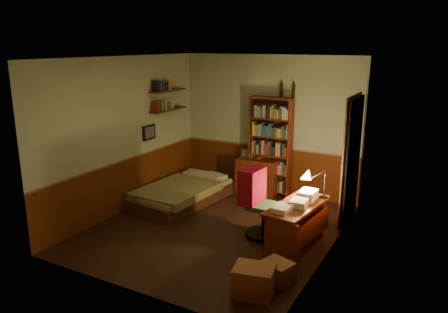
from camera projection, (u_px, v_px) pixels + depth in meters
The scene contains 24 objects.
floor at pixel (216, 229), 6.81m from camera, with size 3.50×4.00×0.02m, color black.
ceiling at pixel (215, 57), 6.14m from camera, with size 3.50×4.00×0.02m, color silver.
wall_back at pixel (269, 125), 8.18m from camera, with size 3.50×0.02×2.60m, color #9EB28E.
wall_left at pixel (125, 135), 7.29m from camera, with size 0.02×4.00×2.60m, color #9EB28E.
wall_right at pixel (334, 162), 5.66m from camera, with size 0.02×4.00×2.60m, color #9EB28E.
wall_front at pixel (125, 185), 4.77m from camera, with size 3.50×0.02×2.60m, color #9EB28E.
doorway at pixel (352, 161), 6.86m from camera, with size 0.06×0.90×2.00m, color black.
door_trim at pixel (350, 161), 6.87m from camera, with size 0.02×0.98×2.08m, color #402113.
bed at pixel (182, 187), 7.88m from camera, with size 1.01×1.89×0.56m, color #5E6F45.
dresser at pixel (257, 177), 8.26m from camera, with size 0.78×0.39×0.69m, color #551F0E.
mini_stereo at pixel (249, 153), 8.38m from camera, with size 0.24×0.18×0.13m, color #B2B2B7.
bookshelf at pixel (270, 147), 8.09m from camera, with size 0.79×0.25×1.85m, color #551F0E.
bottle_left at pixel (281, 90), 7.85m from camera, with size 0.06×0.06×0.24m, color black.
bottle_right at pixel (293, 91), 7.75m from camera, with size 0.06×0.06×0.23m, color black.
desk at pixel (296, 226), 6.10m from camera, with size 0.50×1.20×0.64m, color #551F0E.
paper_stack at pixel (307, 195), 6.24m from camera, with size 0.20×0.28×0.11m, color silver.
desk_lamp at pixel (325, 175), 6.19m from camera, with size 0.21×0.21×0.69m, color black.
office_chair at pixel (264, 200), 6.39m from camera, with size 0.56×0.50×1.13m, color #305434.
red_jacket at pixel (246, 147), 6.06m from camera, with size 0.25×0.45×0.53m, color maroon.
wall_shelf_lower at pixel (168, 110), 8.09m from camera, with size 0.20×0.90×0.03m, color #551F0E.
wall_shelf_upper at pixel (168, 91), 8.00m from camera, with size 0.20×0.90×0.03m, color #551F0E.
framed_picture at pixel (149, 132), 7.79m from camera, with size 0.04×0.32×0.26m, color black.
cardboard_box_a at pixel (254, 281), 4.98m from camera, with size 0.46×0.36×0.34m, color #8C6143.
cardboard_box_b at pixel (277, 272), 5.27m from camera, with size 0.36×0.29×0.25m, color #8C6143.
Camera 1 is at (3.13, -5.47, 2.81)m, focal length 35.00 mm.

